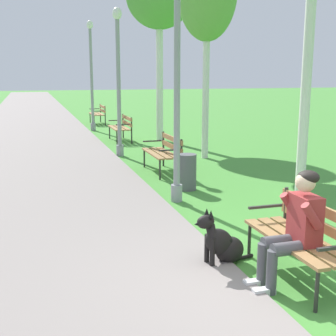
{
  "coord_description": "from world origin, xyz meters",
  "views": [
    {
      "loc": [
        -2.52,
        -3.68,
        2.22
      ],
      "look_at": [
        -0.68,
        2.36,
        0.9
      ],
      "focal_mm": 48.47,
      "sensor_mm": 36.0,
      "label": 1
    }
  ],
  "objects_px": {
    "park_bench_mid": "(164,150)",
    "lamp_post_mid": "(119,81)",
    "dog_black": "(222,243)",
    "lamp_post_far": "(91,75)",
    "park_bench_far": "(122,126)",
    "lamp_post_near": "(177,74)",
    "person_seated_on_near_bench": "(295,225)",
    "park_bench_furthest": "(99,113)",
    "park_bench_near": "(304,234)",
    "litter_bin": "(187,172)"
  },
  "relations": [
    {
      "from": "park_bench_near",
      "to": "lamp_post_near",
      "type": "relative_size",
      "value": 0.35
    },
    {
      "from": "dog_black",
      "to": "lamp_post_far",
      "type": "xyz_separation_m",
      "value": [
        0.28,
        13.36,
        1.91
      ]
    },
    {
      "from": "park_bench_mid",
      "to": "park_bench_near",
      "type": "bearing_deg",
      "value": -90.88
    },
    {
      "from": "park_bench_far",
      "to": "lamp_post_mid",
      "type": "bearing_deg",
      "value": -102.29
    },
    {
      "from": "park_bench_near",
      "to": "lamp_post_far",
      "type": "xyz_separation_m",
      "value": [
        -0.42,
        13.96,
        1.66
      ]
    },
    {
      "from": "person_seated_on_near_bench",
      "to": "dog_black",
      "type": "distance_m",
      "value": 0.98
    },
    {
      "from": "person_seated_on_near_bench",
      "to": "dog_black",
      "type": "relative_size",
      "value": 1.51
    },
    {
      "from": "park_bench_mid",
      "to": "lamp_post_mid",
      "type": "height_order",
      "value": "lamp_post_mid"
    },
    {
      "from": "park_bench_near",
      "to": "lamp_post_mid",
      "type": "bearing_deg",
      "value": 93.37
    },
    {
      "from": "park_bench_furthest",
      "to": "lamp_post_far",
      "type": "distance_m",
      "value": 2.92
    },
    {
      "from": "lamp_post_near",
      "to": "lamp_post_mid",
      "type": "height_order",
      "value": "lamp_post_near"
    },
    {
      "from": "park_bench_far",
      "to": "lamp_post_near",
      "type": "bearing_deg",
      "value": -93.84
    },
    {
      "from": "park_bench_furthest",
      "to": "litter_bin",
      "type": "relative_size",
      "value": 2.14
    },
    {
      "from": "park_bench_far",
      "to": "lamp_post_near",
      "type": "relative_size",
      "value": 0.35
    },
    {
      "from": "park_bench_far",
      "to": "park_bench_furthest",
      "type": "bearing_deg",
      "value": 89.66
    },
    {
      "from": "dog_black",
      "to": "litter_bin",
      "type": "relative_size",
      "value": 1.18
    },
    {
      "from": "lamp_post_far",
      "to": "lamp_post_mid",
      "type": "bearing_deg",
      "value": -90.59
    },
    {
      "from": "person_seated_on_near_bench",
      "to": "lamp_post_near",
      "type": "height_order",
      "value": "lamp_post_near"
    },
    {
      "from": "park_bench_far",
      "to": "litter_bin",
      "type": "relative_size",
      "value": 2.14
    },
    {
      "from": "park_bench_far",
      "to": "dog_black",
      "type": "bearing_deg",
      "value": -94.59
    },
    {
      "from": "person_seated_on_near_bench",
      "to": "dog_black",
      "type": "xyz_separation_m",
      "value": [
        -0.49,
        0.73,
        -0.42
      ]
    },
    {
      "from": "person_seated_on_near_bench",
      "to": "park_bench_mid",
      "type": "bearing_deg",
      "value": 87.1
    },
    {
      "from": "park_bench_mid",
      "to": "dog_black",
      "type": "xyz_separation_m",
      "value": [
        -0.79,
        -5.1,
        -0.25
      ]
    },
    {
      "from": "park_bench_furthest",
      "to": "person_seated_on_near_bench",
      "type": "height_order",
      "value": "person_seated_on_near_bench"
    },
    {
      "from": "lamp_post_far",
      "to": "litter_bin",
      "type": "relative_size",
      "value": 5.99
    },
    {
      "from": "park_bench_far",
      "to": "lamp_post_far",
      "type": "xyz_separation_m",
      "value": [
        -0.53,
        3.15,
        1.66
      ]
    },
    {
      "from": "park_bench_furthest",
      "to": "litter_bin",
      "type": "xyz_separation_m",
      "value": [
        -0.09,
        -12.24,
        -0.16
      ]
    },
    {
      "from": "lamp_post_far",
      "to": "litter_bin",
      "type": "distance_m",
      "value": 10.09
    },
    {
      "from": "park_bench_far",
      "to": "lamp_post_near",
      "type": "height_order",
      "value": "lamp_post_near"
    },
    {
      "from": "park_bench_mid",
      "to": "park_bench_far",
      "type": "distance_m",
      "value": 5.12
    },
    {
      "from": "park_bench_near",
      "to": "park_bench_furthest",
      "type": "bearing_deg",
      "value": 89.47
    },
    {
      "from": "park_bench_mid",
      "to": "dog_black",
      "type": "bearing_deg",
      "value": -98.78
    },
    {
      "from": "lamp_post_mid",
      "to": "litter_bin",
      "type": "xyz_separation_m",
      "value": [
        0.54,
        -4.03,
        -1.67
      ]
    },
    {
      "from": "park_bench_near",
      "to": "person_seated_on_near_bench",
      "type": "xyz_separation_m",
      "value": [
        -0.21,
        -0.14,
        0.17
      ]
    },
    {
      "from": "park_bench_near",
      "to": "park_bench_mid",
      "type": "relative_size",
      "value": 1.0
    },
    {
      "from": "park_bench_mid",
      "to": "park_bench_furthest",
      "type": "xyz_separation_m",
      "value": [
        0.06,
        10.6,
        0.0
      ]
    },
    {
      "from": "park_bench_near",
      "to": "dog_black",
      "type": "relative_size",
      "value": 1.81
    },
    {
      "from": "dog_black",
      "to": "litter_bin",
      "type": "xyz_separation_m",
      "value": [
        0.76,
        3.46,
        0.09
      ]
    },
    {
      "from": "park_bench_mid",
      "to": "park_bench_furthest",
      "type": "height_order",
      "value": "same"
    },
    {
      "from": "lamp_post_near",
      "to": "litter_bin",
      "type": "bearing_deg",
      "value": 58.29
    },
    {
      "from": "dog_black",
      "to": "lamp_post_mid",
      "type": "bearing_deg",
      "value": 88.28
    },
    {
      "from": "park_bench_furthest",
      "to": "person_seated_on_near_bench",
      "type": "bearing_deg",
      "value": -91.25
    },
    {
      "from": "park_bench_mid",
      "to": "lamp_post_far",
      "type": "height_order",
      "value": "lamp_post_far"
    },
    {
      "from": "park_bench_far",
      "to": "person_seated_on_near_bench",
      "type": "bearing_deg",
      "value": -91.71
    },
    {
      "from": "litter_bin",
      "to": "dog_black",
      "type": "bearing_deg",
      "value": -102.48
    },
    {
      "from": "park_bench_mid",
      "to": "park_bench_far",
      "type": "bearing_deg",
      "value": 89.65
    },
    {
      "from": "park_bench_furthest",
      "to": "lamp_post_far",
      "type": "bearing_deg",
      "value": -103.65
    },
    {
      "from": "dog_black",
      "to": "park_bench_mid",
      "type": "bearing_deg",
      "value": 81.22
    },
    {
      "from": "park_bench_furthest",
      "to": "dog_black",
      "type": "bearing_deg",
      "value": -93.11
    },
    {
      "from": "lamp_post_near",
      "to": "litter_bin",
      "type": "distance_m",
      "value": 2.04
    }
  ]
}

